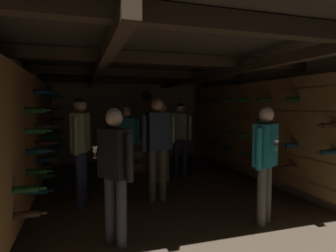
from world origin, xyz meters
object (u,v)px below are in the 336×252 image
wine_crate_stack (135,153)px  person_guest_mid_left (81,140)px  person_guest_near_left (115,164)px  display_bottle (133,129)px  person_guest_rear_center (162,134)px  person_host_center (157,138)px  person_guest_far_right (180,132)px  person_guest_far_left (127,137)px  person_guest_near_right (265,154)px

wine_crate_stack → person_guest_mid_left: bearing=-122.8°
person_guest_near_left → person_guest_mid_left: 1.53m
display_bottle → person_guest_rear_center: bearing=-68.7°
person_host_center → person_guest_rear_center: (0.40, 1.11, -0.05)m
person_guest_far_right → person_guest_mid_left: size_ratio=0.96×
person_guest_near_left → person_guest_mid_left: person_guest_mid_left is taller
wine_crate_stack → person_guest_far_left: (-0.29, -0.65, 0.48)m
person_guest_mid_left → person_guest_far_right: bearing=32.0°
person_guest_near_left → person_guest_rear_center: 2.69m
person_guest_far_left → person_guest_mid_left: size_ratio=0.91×
person_guest_near_left → person_guest_mid_left: size_ratio=0.91×
display_bottle → person_guest_near_right: person_guest_near_right is taller
person_guest_far_right → person_guest_rear_center: size_ratio=0.99×
display_bottle → person_guest_far_left: person_guest_far_left is taller
person_guest_near_right → person_guest_mid_left: bearing=147.2°
display_bottle → person_guest_far_left: 0.74m
display_bottle → person_guest_far_left: bearing=-110.2°
wine_crate_stack → person_host_center: person_host_center is taller
display_bottle → person_guest_far_right: bearing=-30.7°
wine_crate_stack → person_host_center: bearing=-90.6°
person_guest_near_left → person_guest_far_right: person_guest_far_right is taller
person_guest_far_right → person_guest_near_right: 2.87m
person_guest_near_right → display_bottle: bearing=108.3°
person_guest_far_left → person_guest_far_right: bearing=4.7°
person_guest_far_right → person_guest_mid_left: person_guest_mid_left is taller
person_guest_mid_left → person_guest_near_left: bearing=-76.4°
person_guest_rear_center → person_guest_near_right: bearing=-73.0°
display_bottle → person_host_center: (0.01, -2.15, 0.02)m
wine_crate_stack → person_guest_near_left: 3.54m
display_bottle → person_guest_rear_center: (0.41, -1.05, -0.03)m
person_host_center → wine_crate_stack: bearing=89.4°
person_guest_rear_center → person_guest_mid_left: size_ratio=0.97×
wine_crate_stack → person_guest_mid_left: size_ratio=0.52×
person_guest_far_left → person_guest_near_left: (-0.58, -2.74, 0.00)m
display_bottle → person_host_center: size_ratio=0.20×
wine_crate_stack → person_guest_rear_center: (0.38, -1.01, 0.56)m
wine_crate_stack → display_bottle: size_ratio=2.57×
person_guest_near_right → person_guest_mid_left: person_guest_mid_left is taller
display_bottle → person_guest_far_left: (-0.25, -0.69, -0.10)m
display_bottle → person_guest_near_left: person_guest_near_left is taller
person_guest_far_left → person_guest_far_right: person_guest_far_right is taller
person_guest_far_left → person_guest_rear_center: person_guest_rear_center is taller
wine_crate_stack → display_bottle: (-0.03, 0.03, 0.59)m
person_guest_far_right → person_guest_near_right: person_guest_far_right is taller
display_bottle → person_guest_near_left: (-0.84, -3.43, -0.10)m
person_guest_rear_center → person_guest_mid_left: bearing=-150.9°
display_bottle → person_guest_near_right: bearing=-71.7°
person_guest_near_left → person_guest_near_right: bearing=-0.6°
person_guest_near_right → wine_crate_stack: bearing=108.0°
person_guest_far_left → person_guest_far_right: size_ratio=0.95×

